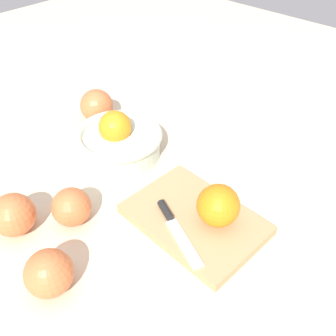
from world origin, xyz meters
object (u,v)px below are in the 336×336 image
Objects in this scene: orange_on_board at (218,206)px; apple_front_center at (72,207)px; knife at (173,224)px; apple_front_right at (49,273)px; bowl at (118,139)px; cutting_board at (195,219)px; apple_back_left at (97,106)px; apple_front_left at (13,215)px.

apple_front_center is (-0.20, -0.17, -0.02)m from orange_on_board.
apple_front_right reaches higher than knife.
bowl is 0.35m from apple_front_right.
orange_on_board is 1.06× the size of apple_front_center.
knife is (-0.05, -0.06, -0.03)m from orange_on_board.
apple_front_right is at bearing -106.38° from cutting_board.
apple_back_left is at bearing 133.53° from apple_front_center.
orange_on_board is 0.09m from knife.
apple_front_center is 0.34m from apple_back_left.
apple_back_left is at bearing 132.61° from apple_front_right.
bowl is at bearing 115.67° from apple_front_center.
cutting_board is 0.42m from apple_back_left.
bowl is at bearing 174.75° from orange_on_board.
bowl is 0.28m from apple_front_left.
knife is (-0.01, -0.04, 0.01)m from cutting_board.
apple_front_right is at bearing -9.77° from apple_front_left.
knife is 1.81× the size of apple_back_left.
apple_back_left reaches higher than knife.
apple_front_right reaches higher than cutting_board.
cutting_board is 0.05m from knife.
knife is 0.22m from apple_front_right.
orange_on_board is at bearing 43.72° from apple_front_left.
apple_front_center is 0.10m from apple_front_left.
knife is at bearing -19.93° from bowl.
apple_back_left is at bearing 169.14° from orange_on_board.
cutting_board is at bearing 73.62° from apple_front_right.
apple_back_left reaches higher than cutting_board.
apple_front_center is (-0.15, -0.10, 0.01)m from knife.
apple_front_center is at bearing -146.12° from knife.
apple_front_left is 0.38m from apple_back_left.
cutting_board is 0.22m from apple_front_center.
apple_back_left is at bearing 158.41° from bowl.
orange_on_board is 0.51× the size of knife.
knife reaches higher than cutting_board.
apple_back_left is at bearing 159.45° from knife.
apple_front_right is (-0.06, -0.21, 0.01)m from knife.
apple_front_right is (-0.11, -0.27, -0.02)m from orange_on_board.
orange_on_board is 1.01× the size of apple_front_right.
orange_on_board is at bearing 67.86° from apple_front_right.
apple_back_left reaches higher than apple_front_center.
cutting_board is 0.06m from orange_on_board.
orange_on_board reaches higher than apple_front_right.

